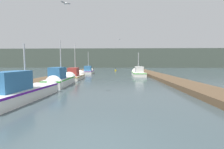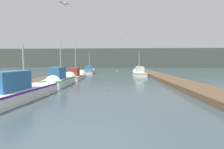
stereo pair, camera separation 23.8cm
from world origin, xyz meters
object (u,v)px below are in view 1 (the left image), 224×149
fishing_boat_2 (76,76)px  mooring_piling_1 (86,70)px  fishing_boat_1 (62,79)px  fishing_boat_3 (138,73)px  fishing_boat_0 (28,90)px  seagull_lead (119,39)px  fishing_boat_4 (89,71)px  channel_buoy (116,70)px  seagull_1 (66,3)px

fishing_boat_2 → mooring_piling_1: (-1.01, 10.94, 0.22)m
fishing_boat_1 → fishing_boat_3: (8.29, 9.82, -0.08)m
fishing_boat_0 → seagull_lead: size_ratio=11.27×
seagull_lead → fishing_boat_2: bearing=58.8°
mooring_piling_1 → seagull_lead: 11.29m
mooring_piling_1 → fishing_boat_4: bearing=-64.5°
fishing_boat_3 → fishing_boat_1: bearing=-128.5°
seagull_lead → fishing_boat_3: bearing=-114.4°
fishing_boat_0 → fishing_boat_2: 10.03m
fishing_boat_0 → fishing_boat_1: fishing_boat_1 is taller
mooring_piling_1 → fishing_boat_3: bearing=-33.1°
fishing_boat_2 → seagull_lead: (5.34, 2.80, 4.80)m
fishing_boat_0 → fishing_boat_3: bearing=66.0°
fishing_boat_4 → channel_buoy: bearing=52.7°
fishing_boat_4 → seagull_1: (2.35, -18.89, 4.86)m
fishing_boat_0 → mooring_piling_1: fishing_boat_0 is taller
fishing_boat_1 → seagull_lead: size_ratio=9.79×
fishing_boat_0 → channel_buoy: size_ratio=6.30×
channel_buoy → seagull_lead: bearing=-87.8°
channel_buoy → seagull_1: size_ratio=1.97×
fishing_boat_0 → fishing_boat_1: bearing=94.6°
fishing_boat_0 → seagull_1: 5.30m
channel_buoy → seagull_1: 27.10m
seagull_lead → seagull_1: size_ratio=1.10×
fishing_boat_1 → fishing_boat_4: fishing_boat_1 is taller
fishing_boat_0 → fishing_boat_4: 19.18m
mooring_piling_1 → seagull_1: size_ratio=2.56×
fishing_boat_4 → fishing_boat_0: bearing=-93.8°
fishing_boat_3 → mooring_piling_1: 11.15m
fishing_boat_0 → fishing_boat_4: size_ratio=1.12×
fishing_boat_0 → fishing_boat_4: bearing=95.7°
fishing_boat_0 → channel_buoy: bearing=85.1°
fishing_boat_2 → fishing_boat_3: fishing_boat_2 is taller
fishing_boat_3 → channel_buoy: bearing=108.3°
fishing_boat_2 → fishing_boat_4: size_ratio=0.92×
fishing_boat_2 → channel_buoy: fishing_boat_2 is taller
fishing_boat_4 → mooring_piling_1: (-0.86, 1.79, 0.18)m
fishing_boat_3 → seagull_lead: 5.99m
fishing_boat_4 → fishing_boat_2: bearing=-93.2°
mooring_piling_1 → seagull_1: (3.20, -20.69, 4.68)m
fishing_boat_1 → mooring_piling_1: size_ratio=4.22×
seagull_lead → seagull_1: bearing=107.1°
fishing_boat_3 → mooring_piling_1: (-9.34, 6.09, 0.18)m
fishing_boat_1 → fishing_boat_2: bearing=88.5°
fishing_boat_0 → seagull_1: bearing=12.6°
fishing_boat_0 → seagull_lead: (5.35, 12.83, 4.71)m
seagull_lead → seagull_1: 12.93m
fishing_boat_4 → channel_buoy: 9.06m
fishing_boat_1 → fishing_boat_4: 14.11m
fishing_boat_1 → channel_buoy: 22.21m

